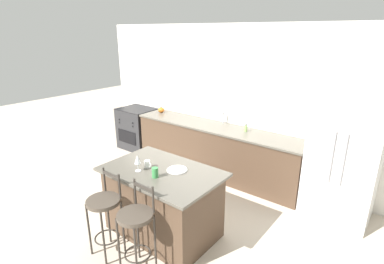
{
  "coord_description": "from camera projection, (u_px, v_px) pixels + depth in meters",
  "views": [
    {
      "loc": [
        2.84,
        -3.97,
        2.58
      ],
      "look_at": [
        0.18,
        -0.57,
        1.11
      ],
      "focal_mm": 28.0,
      "sensor_mm": 36.0,
      "label": 1
    }
  ],
  "objects": [
    {
      "name": "tumbler_cup",
      "position": [
        155.0,
        173.0,
        3.57
      ],
      "size": [
        0.08,
        0.08,
        0.12
      ],
      "color": "#3D934C",
      "rests_on": "kitchen_island"
    },
    {
      "name": "soap_bottle",
      "position": [
        246.0,
        128.0,
        5.13
      ],
      "size": [
        0.05,
        0.05,
        0.13
      ],
      "color": "#89B260",
      "rests_on": "back_counter"
    },
    {
      "name": "oven_range",
      "position": [
        138.0,
        128.0,
        6.82
      ],
      "size": [
        0.78,
        0.68,
        0.92
      ],
      "color": "#28282B",
      "rests_on": "ground_plane"
    },
    {
      "name": "ground_plane",
      "position": [
        204.0,
        180.0,
        5.45
      ],
      "size": [
        18.0,
        18.0,
        0.0
      ],
      "primitive_type": "plane",
      "color": "beige"
    },
    {
      "name": "back_counter",
      "position": [
        216.0,
        150.0,
        5.59
      ],
      "size": [
        3.35,
        0.71,
        0.93
      ],
      "color": "#4C3828",
      "rests_on": "ground_plane"
    },
    {
      "name": "wine_glass",
      "position": [
        137.0,
        160.0,
        3.7
      ],
      "size": [
        0.08,
        0.08,
        0.22
      ],
      "color": "white",
      "rests_on": "kitchen_island"
    },
    {
      "name": "kitchen_island",
      "position": [
        163.0,
        202.0,
        3.9
      ],
      "size": [
        1.49,
        0.97,
        0.91
      ],
      "color": "#4C3828",
      "rests_on": "ground_plane"
    },
    {
      "name": "sink_faucet",
      "position": [
        223.0,
        116.0,
        5.55
      ],
      "size": [
        0.02,
        0.13,
        0.22
      ],
      "color": "#ADAFB5",
      "rests_on": "back_counter"
    },
    {
      "name": "dinner_plate",
      "position": [
        177.0,
        170.0,
        3.76
      ],
      "size": [
        0.26,
        0.26,
        0.02
      ],
      "color": "white",
      "rests_on": "kitchen_island"
    },
    {
      "name": "bar_stool_near",
      "position": [
        105.0,
        210.0,
        3.48
      ],
      "size": [
        0.39,
        0.39,
        1.05
      ],
      "color": "#332D28",
      "rests_on": "ground_plane"
    },
    {
      "name": "wall_back",
      "position": [
        227.0,
        100.0,
        5.55
      ],
      "size": [
        6.0,
        0.07,
        2.7
      ],
      "color": "silver",
      "rests_on": "ground_plane"
    },
    {
      "name": "pumpkin_decoration",
      "position": [
        161.0,
        110.0,
        6.32
      ],
      "size": [
        0.13,
        0.13,
        0.13
      ],
      "color": "orange",
      "rests_on": "back_counter"
    },
    {
      "name": "bar_stool_far",
      "position": [
        136.0,
        225.0,
        3.21
      ],
      "size": [
        0.39,
        0.39,
        1.05
      ],
      "color": "#332D28",
      "rests_on": "ground_plane"
    },
    {
      "name": "refrigerator",
      "position": [
        344.0,
        156.0,
        4.14
      ],
      "size": [
        0.89,
        0.78,
        1.86
      ],
      "color": "white",
      "rests_on": "ground_plane"
    },
    {
      "name": "coffee_mug",
      "position": [
        147.0,
        164.0,
        3.82
      ],
      "size": [
        0.11,
        0.08,
        0.1
      ],
      "color": "white",
      "rests_on": "kitchen_island"
    }
  ]
}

